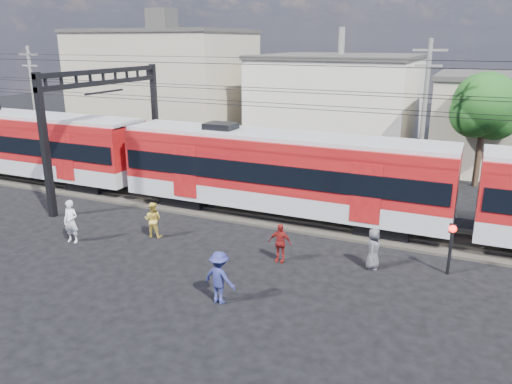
% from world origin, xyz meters
% --- Properties ---
extents(ground, '(120.00, 120.00, 0.00)m').
position_xyz_m(ground, '(0.00, 0.00, 0.00)').
color(ground, black).
rests_on(ground, ground).
extents(track_bed, '(70.00, 3.40, 0.12)m').
position_xyz_m(track_bed, '(0.00, 8.00, 0.06)').
color(track_bed, '#2D2823').
rests_on(track_bed, ground).
extents(rail_near, '(70.00, 0.12, 0.12)m').
position_xyz_m(rail_near, '(0.00, 7.25, 0.18)').
color(rail_near, '#59544C').
rests_on(rail_near, track_bed).
extents(rail_far, '(70.00, 0.12, 0.12)m').
position_xyz_m(rail_far, '(0.00, 8.75, 0.18)').
color(rail_far, '#59544C').
rests_on(rail_far, track_bed).
extents(commuter_train, '(50.30, 3.08, 4.17)m').
position_xyz_m(commuter_train, '(0.54, 8.00, 2.40)').
color(commuter_train, black).
rests_on(commuter_train, ground).
extents(catenary, '(70.00, 9.30, 7.52)m').
position_xyz_m(catenary, '(-8.65, 8.00, 5.14)').
color(catenary, black).
rests_on(catenary, ground).
extents(building_west, '(14.28, 10.20, 9.30)m').
position_xyz_m(building_west, '(-17.00, 24.00, 4.66)').
color(building_west, tan).
rests_on(building_west, ground).
extents(building_midwest, '(12.24, 12.24, 7.30)m').
position_xyz_m(building_midwest, '(-2.00, 27.00, 3.66)').
color(building_midwest, beige).
rests_on(building_midwest, ground).
extents(utility_pole_mid, '(1.80, 0.24, 8.50)m').
position_xyz_m(utility_pole_mid, '(6.00, 15.00, 4.53)').
color(utility_pole_mid, slate).
rests_on(utility_pole_mid, ground).
extents(utility_pole_west, '(1.80, 0.24, 8.00)m').
position_xyz_m(utility_pole_west, '(-22.00, 14.00, 4.28)').
color(utility_pole_west, slate).
rests_on(utility_pole_west, ground).
extents(tree_near, '(3.82, 3.64, 6.72)m').
position_xyz_m(tree_near, '(9.19, 18.09, 4.66)').
color(tree_near, '#382619').
rests_on(tree_near, ground).
extents(pedestrian_a, '(0.72, 0.51, 1.88)m').
position_xyz_m(pedestrian_a, '(-6.69, 1.36, 0.94)').
color(pedestrian_a, silver).
rests_on(pedestrian_a, ground).
extents(pedestrian_b, '(0.89, 0.76, 1.61)m').
position_xyz_m(pedestrian_b, '(-3.83, 3.30, 0.81)').
color(pedestrian_b, gold).
rests_on(pedestrian_b, ground).
extents(pedestrian_c, '(1.26, 0.84, 1.81)m').
position_xyz_m(pedestrian_c, '(1.62, -0.63, 0.91)').
color(pedestrian_c, navy).
rests_on(pedestrian_c, ground).
extents(pedestrian_d, '(0.94, 0.42, 1.59)m').
position_xyz_m(pedestrian_d, '(2.25, 3.18, 0.79)').
color(pedestrian_d, maroon).
rests_on(pedestrian_d, ground).
extents(pedestrian_e, '(0.52, 0.80, 1.62)m').
position_xyz_m(pedestrian_e, '(5.72, 4.07, 0.81)').
color(pedestrian_e, '#4A4A4F').
rests_on(pedestrian_e, ground).
extents(crossing_signal, '(0.29, 0.29, 2.01)m').
position_xyz_m(crossing_signal, '(8.40, 4.73, 1.39)').
color(crossing_signal, black).
rests_on(crossing_signal, ground).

